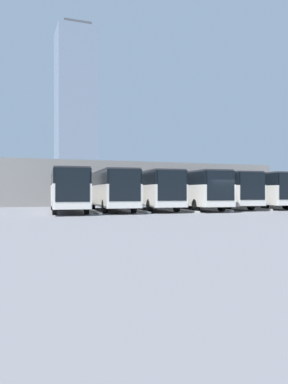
{
  "coord_description": "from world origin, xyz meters",
  "views": [
    {
      "loc": [
        15.54,
        24.76,
        1.64
      ],
      "look_at": [
        4.37,
        -5.6,
        1.58
      ],
      "focal_mm": 35.0,
      "sensor_mm": 36.0,
      "label": 1
    }
  ],
  "objects_px": {
    "bus_3": "(192,189)",
    "bus_6": "(68,189)",
    "bus_4": "(151,189)",
    "bus_1": "(255,189)",
    "bus_5": "(111,189)",
    "bus_2": "(221,189)",
    "bus_0": "(285,189)"
  },
  "relations": [
    {
      "from": "bus_3",
      "to": "bus_4",
      "type": "distance_m",
      "value": 3.72
    },
    {
      "from": "bus_1",
      "to": "bus_5",
      "type": "bearing_deg",
      "value": 6.91
    },
    {
      "from": "bus_5",
      "to": "bus_6",
      "type": "xyz_separation_m",
      "value": [
        3.65,
        0.28,
        0.0
      ]
    },
    {
      "from": "bus_4",
      "to": "bus_5",
      "type": "height_order",
      "value": "same"
    },
    {
      "from": "bus_1",
      "to": "bus_4",
      "type": "height_order",
      "value": "same"
    },
    {
      "from": "bus_1",
      "to": "bus_6",
      "type": "height_order",
      "value": "same"
    },
    {
      "from": "bus_2",
      "to": "bus_3",
      "type": "bearing_deg",
      "value": 22.28
    },
    {
      "from": "bus_3",
      "to": "bus_4",
      "type": "relative_size",
      "value": 1.0
    },
    {
      "from": "bus_4",
      "to": "bus_5",
      "type": "relative_size",
      "value": 1.0
    },
    {
      "from": "bus_3",
      "to": "bus_6",
      "type": "xyz_separation_m",
      "value": [
        10.96,
        -0.25,
        0.0
      ]
    },
    {
      "from": "bus_1",
      "to": "bus_4",
      "type": "xyz_separation_m",
      "value": [
        10.96,
        0.18,
        0.0
      ]
    },
    {
      "from": "bus_3",
      "to": "bus_6",
      "type": "relative_size",
      "value": 1.0
    },
    {
      "from": "bus_2",
      "to": "bus_3",
      "type": "relative_size",
      "value": 1.0
    },
    {
      "from": "bus_3",
      "to": "bus_5",
      "type": "xyz_separation_m",
      "value": [
        7.31,
        -0.53,
        0.0
      ]
    },
    {
      "from": "bus_0",
      "to": "bus_5",
      "type": "xyz_separation_m",
      "value": [
        18.27,
        0.35,
        0.0
      ]
    },
    {
      "from": "bus_5",
      "to": "bus_6",
      "type": "distance_m",
      "value": 3.67
    },
    {
      "from": "bus_5",
      "to": "bus_6",
      "type": "height_order",
      "value": "same"
    },
    {
      "from": "bus_3",
      "to": "bus_4",
      "type": "xyz_separation_m",
      "value": [
        3.65,
        -0.7,
        0.0
      ]
    },
    {
      "from": "bus_5",
      "to": "bus_6",
      "type": "relative_size",
      "value": 1.0
    },
    {
      "from": "bus_4",
      "to": "bus_6",
      "type": "relative_size",
      "value": 1.0
    },
    {
      "from": "bus_0",
      "to": "bus_2",
      "type": "xyz_separation_m",
      "value": [
        7.31,
        -0.22,
        0.0
      ]
    },
    {
      "from": "bus_2",
      "to": "bus_3",
      "type": "height_order",
      "value": "same"
    },
    {
      "from": "bus_6",
      "to": "bus_1",
      "type": "bearing_deg",
      "value": -172.5
    },
    {
      "from": "bus_3",
      "to": "bus_4",
      "type": "height_order",
      "value": "same"
    },
    {
      "from": "bus_1",
      "to": "bus_4",
      "type": "relative_size",
      "value": 1.0
    },
    {
      "from": "bus_2",
      "to": "bus_0",
      "type": "bearing_deg",
      "value": -176.22
    },
    {
      "from": "bus_3",
      "to": "bus_5",
      "type": "distance_m",
      "value": 7.33
    },
    {
      "from": "bus_2",
      "to": "bus_5",
      "type": "xyz_separation_m",
      "value": [
        10.96,
        0.58,
        0.0
      ]
    },
    {
      "from": "bus_3",
      "to": "bus_1",
      "type": "bearing_deg",
      "value": -167.6
    },
    {
      "from": "bus_0",
      "to": "bus_2",
      "type": "height_order",
      "value": "same"
    },
    {
      "from": "bus_2",
      "to": "bus_6",
      "type": "bearing_deg",
      "value": 8.85
    },
    {
      "from": "bus_3",
      "to": "bus_6",
      "type": "bearing_deg",
      "value": 4.21
    }
  ]
}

